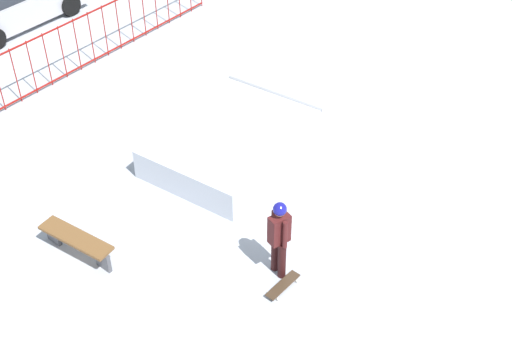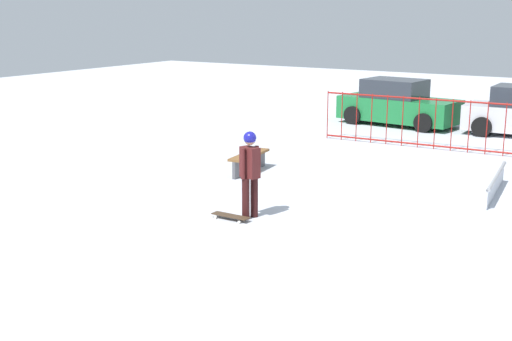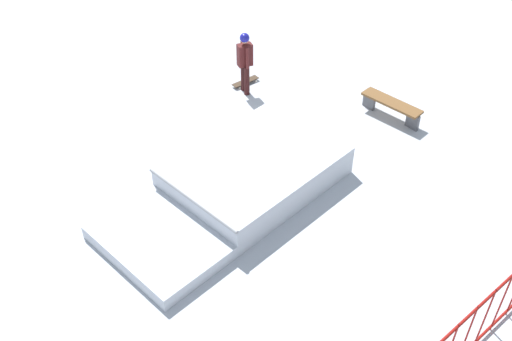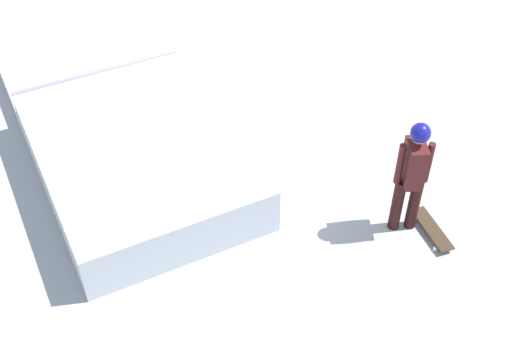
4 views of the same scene
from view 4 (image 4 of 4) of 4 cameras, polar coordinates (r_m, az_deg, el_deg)
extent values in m
plane|color=#B2B7C1|center=(10.27, -2.79, 2.01)|extent=(60.00, 60.00, 0.00)
cube|color=silver|center=(9.66, -9.85, 0.96)|extent=(3.86, 2.98, 0.70)
cube|color=silver|center=(11.90, -14.05, 7.98)|extent=(2.08, 2.78, 0.30)
cylinder|color=gray|center=(10.85, -13.22, 8.00)|extent=(0.37, 2.59, 0.08)
cylinder|color=black|center=(8.97, 11.74, -2.81)|extent=(0.15, 0.15, 0.82)
cylinder|color=black|center=(9.03, 13.09, -2.73)|extent=(0.15, 0.15, 0.82)
cube|color=#4C1919|center=(8.52, 13.11, 0.59)|extent=(0.43, 0.32, 0.60)
cylinder|color=#4C1919|center=(8.48, 11.97, 0.54)|extent=(0.09, 0.09, 0.60)
cylinder|color=#4C1919|center=(8.57, 14.23, 0.64)|extent=(0.09, 0.09, 0.60)
sphere|color=tan|center=(8.24, 13.59, 2.91)|extent=(0.22, 0.22, 0.22)
sphere|color=navy|center=(8.22, 13.63, 3.07)|extent=(0.25, 0.25, 0.25)
cube|color=#3F2D1E|center=(9.24, 14.55, -4.75)|extent=(0.80, 0.21, 0.02)
cylinder|color=silver|center=(9.37, 13.04, -3.98)|extent=(0.06, 0.03, 0.06)
cylinder|color=silver|center=(9.48, 14.24, -3.62)|extent=(0.06, 0.03, 0.06)
cylinder|color=silver|center=(9.08, 14.75, -6.38)|extent=(0.06, 0.03, 0.06)
cylinder|color=silver|center=(9.18, 15.98, -5.98)|extent=(0.06, 0.03, 0.06)
camera|label=1|loc=(10.01, 96.55, 18.38)|focal=48.81mm
camera|label=2|loc=(19.39, 35.04, 28.51)|focal=48.43mm
camera|label=3|loc=(15.41, -61.35, 34.15)|focal=42.54mm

